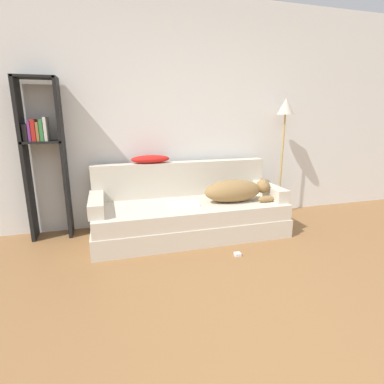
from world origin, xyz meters
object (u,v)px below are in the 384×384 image
at_px(laptop, 185,204).
at_px(dog, 236,191).
at_px(couch, 190,219).
at_px(throw_pillow, 150,159).
at_px(bookshelf, 43,150).
at_px(floor_lamp, 285,121).
at_px(power_adapter, 238,254).

bearing_deg(laptop, dog, 6.99).
height_order(couch, throw_pillow, throw_pillow).
height_order(bookshelf, floor_lamp, bookshelf).
bearing_deg(couch, floor_lamp, 13.39).
bearing_deg(bookshelf, floor_lamp, -1.15).
height_order(laptop, power_adapter, laptop).
bearing_deg(couch, laptop, -142.37).
height_order(dog, floor_lamp, floor_lamp).
bearing_deg(throw_pillow, floor_lamp, -1.37).
xyz_separation_m(throw_pillow, power_adapter, (0.68, -1.03, -0.83)).
bearing_deg(floor_lamp, bookshelf, 178.85).
bearing_deg(laptop, floor_lamp, 25.35).
bearing_deg(floor_lamp, laptop, -165.19).
bearing_deg(laptop, couch, 48.17).
bearing_deg(laptop, bookshelf, 173.75).
distance_m(dog, throw_pillow, 1.07).
xyz_separation_m(couch, power_adapter, (0.30, -0.67, -0.17)).
xyz_separation_m(bookshelf, power_adapter, (1.82, -1.05, -0.96)).
bearing_deg(bookshelf, dog, -13.04).
xyz_separation_m(dog, laptop, (-0.60, 0.04, -0.12)).
height_order(dog, bookshelf, bookshelf).
distance_m(couch, power_adapter, 0.75).
xyz_separation_m(couch, dog, (0.53, -0.09, 0.32)).
relative_size(laptop, throw_pillow, 0.79).
bearing_deg(throw_pillow, couch, -44.19).
height_order(dog, power_adapter, dog).
height_order(couch, dog, dog).
bearing_deg(couch, bookshelf, 165.87).
bearing_deg(dog, throw_pillow, 153.15).
xyz_separation_m(throw_pillow, floor_lamp, (1.74, -0.04, 0.42)).
relative_size(couch, laptop, 6.04).
bearing_deg(couch, throw_pillow, 135.81).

